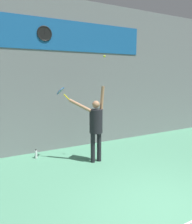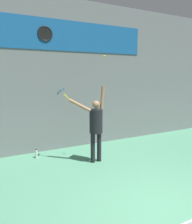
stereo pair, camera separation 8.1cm
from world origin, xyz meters
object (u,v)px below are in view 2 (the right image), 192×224
tennis_player (96,124)px  tennis_ball (104,56)px  scoreboard_clock (45,34)px  water_bottle (36,154)px  tennis_racket (61,92)px

tennis_player → tennis_ball: bearing=-20.1°
scoreboard_clock → tennis_ball: bearing=-54.0°
water_bottle → tennis_ball: bearing=-34.0°
tennis_ball → water_bottle: size_ratio=0.23×
scoreboard_clock → tennis_ball: scoreboard_clock is taller
tennis_player → tennis_racket: tennis_player is taller
tennis_ball → scoreboard_clock: bearing=126.0°
tennis_player → tennis_ball: tennis_ball is taller
water_bottle → tennis_racket: bearing=-40.4°
tennis_ball → water_bottle: (-1.73, 1.17, -2.91)m
tennis_player → water_bottle: bearing=144.2°
tennis_ball → tennis_player: bearing=159.9°
tennis_racket → tennis_ball: tennis_ball is taller
tennis_player → scoreboard_clock: bearing=121.7°
tennis_ball → tennis_racket: bearing=150.6°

